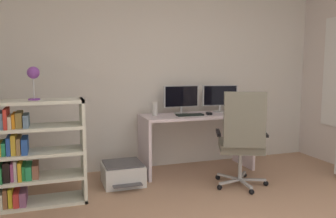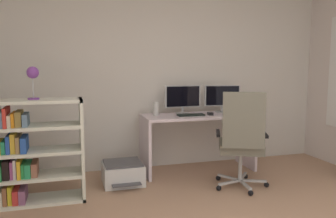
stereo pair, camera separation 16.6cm
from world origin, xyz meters
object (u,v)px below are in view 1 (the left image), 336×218
at_px(office_chair, 242,138).
at_px(printer, 123,173).
at_px(desk_lamp, 33,76).
at_px(bookshelf, 30,155).
at_px(desktop_speaker, 155,109).
at_px(monitor_main, 181,98).
at_px(monitor_secondary, 220,97).
at_px(computer_mouse, 209,113).
at_px(desk, 197,129).
at_px(keyboard, 190,115).

bearing_deg(office_chair, printer, 155.02).
bearing_deg(printer, desk_lamp, -162.06).
bearing_deg(bookshelf, desktop_speaker, 21.61).
bearing_deg(monitor_main, monitor_secondary, 0.00).
bearing_deg(printer, computer_mouse, 6.10).
bearing_deg(monitor_main, desk_lamp, -160.46).
distance_m(desk, office_chair, 0.82).
height_order(desktop_speaker, office_chair, office_chair).
relative_size(keyboard, computer_mouse, 3.40).
bearing_deg(computer_mouse, desktop_speaker, 176.63).
bearing_deg(monitor_secondary, desktop_speaker, -177.09).
xyz_separation_m(desk, printer, (-1.03, -0.22, -0.42)).
relative_size(monitor_secondary, bookshelf, 0.46).
xyz_separation_m(keyboard, office_chair, (0.34, -0.71, -0.18)).
bearing_deg(desk_lamp, keyboard, 13.40).
bearing_deg(desktop_speaker, bookshelf, -158.39).
relative_size(keyboard, desktop_speaker, 2.00).
bearing_deg(keyboard, monitor_main, 105.69).
xyz_separation_m(monitor_main, keyboard, (0.04, -0.20, -0.20)).
xyz_separation_m(monitor_main, monitor_secondary, (0.56, 0.00, -0.00)).
height_order(monitor_secondary, bookshelf, monitor_secondary).
bearing_deg(bookshelf, computer_mouse, 11.09).
relative_size(office_chair, printer, 2.13).
height_order(monitor_secondary, keyboard, monitor_secondary).
bearing_deg(desk_lamp, computer_mouse, 11.46).
bearing_deg(desktop_speaker, monitor_secondary, 2.91).
height_order(desk, bookshelf, bookshelf).
xyz_separation_m(monitor_secondary, desktop_speaker, (-0.94, -0.05, -0.12)).
height_order(office_chair, desk_lamp, desk_lamp).
relative_size(computer_mouse, printer, 0.19).
bearing_deg(office_chair, bookshelf, 172.86).
height_order(monitor_main, desktop_speaker, monitor_main).
xyz_separation_m(desk, keyboard, (-0.13, -0.09, 0.21)).
distance_m(monitor_main, monitor_secondary, 0.56).
relative_size(monitor_secondary, keyboard, 1.41).
distance_m(computer_mouse, office_chair, 0.72).
distance_m(monitor_main, computer_mouse, 0.42).
xyz_separation_m(computer_mouse, desk_lamp, (-2.07, -0.42, 0.52)).
relative_size(keyboard, printer, 0.65).
height_order(keyboard, desk_lamp, desk_lamp).
bearing_deg(desk, keyboard, -146.87).
height_order(computer_mouse, office_chair, office_chair).
bearing_deg(monitor_secondary, monitor_main, -180.00).
xyz_separation_m(desktop_speaker, bookshelf, (-1.46, -0.58, -0.32)).
xyz_separation_m(monitor_main, computer_mouse, (0.30, -0.21, -0.20)).
bearing_deg(computer_mouse, desk, 152.00).
xyz_separation_m(desktop_speaker, office_chair, (0.76, -0.86, -0.25)).
xyz_separation_m(keyboard, computer_mouse, (0.26, -0.01, 0.01)).
xyz_separation_m(monitor_main, desk_lamp, (-1.76, -0.63, 0.32)).
height_order(bookshelf, printer, bookshelf).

